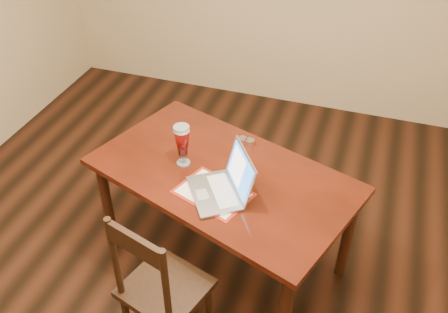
% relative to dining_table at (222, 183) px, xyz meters
% --- Properties ---
extents(ground, '(5.00, 5.00, 0.00)m').
position_rel_dining_table_xyz_m(ground, '(-0.06, -0.33, -0.66)').
color(ground, black).
rests_on(ground, ground).
extents(room_shell, '(4.51, 5.01, 2.71)m').
position_rel_dining_table_xyz_m(room_shell, '(-0.06, -0.33, 1.10)').
color(room_shell, '#CCB288').
rests_on(room_shell, ground).
extents(dining_table, '(1.79, 1.37, 1.02)m').
position_rel_dining_table_xyz_m(dining_table, '(0.00, 0.00, 0.00)').
color(dining_table, '#50160A').
rests_on(dining_table, ground).
extents(dining_chair, '(0.52, 0.51, 1.00)m').
position_rel_dining_table_xyz_m(dining_chair, '(-0.11, -0.71, -0.20)').
color(dining_chair, black).
rests_on(dining_chair, ground).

